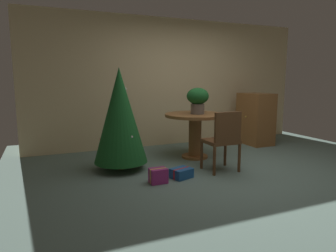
{
  "coord_description": "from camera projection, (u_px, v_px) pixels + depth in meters",
  "views": [
    {
      "loc": [
        -2.59,
        -3.62,
        1.37
      ],
      "look_at": [
        -0.89,
        0.39,
        0.69
      ],
      "focal_mm": 32.08,
      "sensor_mm": 36.0,
      "label": 1
    }
  ],
  "objects": [
    {
      "name": "ground_plane",
      "position": [
        233.0,
        172.0,
        4.5
      ],
      "size": [
        6.6,
        6.6,
        0.0
      ],
      "primitive_type": "plane",
      "color": "slate"
    },
    {
      "name": "back_wall_panel",
      "position": [
        174.0,
        83.0,
        6.3
      ],
      "size": [
        6.0,
        0.1,
        2.6
      ],
      "primitive_type": "cube",
      "color": "beige",
      "rests_on": "ground_plane"
    },
    {
      "name": "round_dining_table",
      "position": [
        195.0,
        126.0,
        5.23
      ],
      "size": [
        1.05,
        1.05,
        0.78
      ],
      "color": "brown",
      "rests_on": "ground_plane"
    },
    {
      "name": "flower_vase",
      "position": [
        198.0,
        98.0,
        5.12
      ],
      "size": [
        0.38,
        0.38,
        0.45
      ],
      "color": "#665B51",
      "rests_on": "round_dining_table"
    },
    {
      "name": "wooden_chair_near",
      "position": [
        223.0,
        138.0,
        4.43
      ],
      "size": [
        0.47,
        0.41,
        0.91
      ],
      "color": "brown",
      "rests_on": "ground_plane"
    },
    {
      "name": "holiday_tree",
      "position": [
        120.0,
        115.0,
        4.49
      ],
      "size": [
        0.81,
        0.81,
        1.55
      ],
      "color": "brown",
      "rests_on": "ground_plane"
    },
    {
      "name": "gift_box_purple",
      "position": [
        158.0,
        176.0,
        4.0
      ],
      "size": [
        0.23,
        0.17,
        0.2
      ],
      "color": "#9E287A",
      "rests_on": "ground_plane"
    },
    {
      "name": "gift_box_blue",
      "position": [
        181.0,
        173.0,
        4.21
      ],
      "size": [
        0.33,
        0.3,
        0.14
      ],
      "color": "#1E569E",
      "rests_on": "ground_plane"
    },
    {
      "name": "wooden_cabinet",
      "position": [
        255.0,
        119.0,
        6.38
      ],
      "size": [
        0.52,
        0.73,
        1.08
      ],
      "color": "brown",
      "rests_on": "ground_plane"
    }
  ]
}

